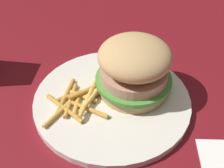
# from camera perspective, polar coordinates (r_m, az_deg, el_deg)

# --- Properties ---
(ground_plane) EXTENTS (1.60, 1.60, 0.00)m
(ground_plane) POSITION_cam_1_polar(r_m,az_deg,el_deg) (0.48, 1.52, -4.88)
(ground_plane) COLOR maroon
(plate) EXTENTS (0.25, 0.25, 0.01)m
(plate) POSITION_cam_1_polar(r_m,az_deg,el_deg) (0.49, 0.00, -3.15)
(plate) COLOR silver
(plate) RESTS_ON ground_plane
(sandwich) EXTENTS (0.12, 0.12, 0.09)m
(sandwich) POSITION_cam_1_polar(r_m,az_deg,el_deg) (0.47, 4.29, 3.16)
(sandwich) COLOR tan
(sandwich) RESTS_ON plate
(fries_pile) EXTENTS (0.10, 0.11, 0.01)m
(fries_pile) POSITION_cam_1_polar(r_m,az_deg,el_deg) (0.47, -6.66, -3.21)
(fries_pile) COLOR gold
(fries_pile) RESTS_ON plate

